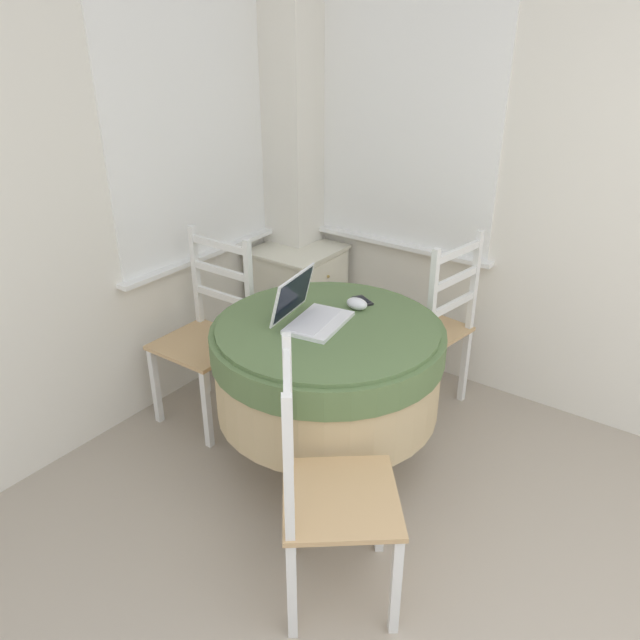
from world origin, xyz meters
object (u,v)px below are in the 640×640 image
Objects in this scene: computer_mouse at (357,304)px; dining_chair_near_back_window at (208,337)px; dining_chair_near_right_window at (429,329)px; corner_cabinet at (298,300)px; dining_chair_camera_near at (327,493)px; round_dining_table at (327,362)px; laptop at (310,313)px; cell_phone at (362,301)px.

computer_mouse is 0.10× the size of dining_chair_near_back_window.
corner_cabinet is at bearing 83.38° from dining_chair_near_right_window.
computer_mouse is at bearing -127.15° from corner_cabinet.
dining_chair_near_right_window is 1.45× the size of corner_cabinet.
dining_chair_near_back_window is (-0.23, 0.77, -0.31)m from computer_mouse.
dining_chair_near_back_window is 1.18m from dining_chair_near_right_window.
corner_cabinet is (1.48, 1.27, -0.13)m from dining_chair_camera_near.
laptop is (-0.03, 0.08, 0.24)m from round_dining_table.
dining_chair_near_back_window is at bearing 91.22° from round_dining_table.
dining_chair_near_right_window is 1.40m from dining_chair_camera_near.
dining_chair_near_back_window is (-0.02, 0.76, -0.09)m from round_dining_table.
dining_chair_near_right_window reaches higher than round_dining_table.
dining_chair_near_back_window is at bearing 112.88° from cell_phone.
dining_chair_camera_near is at bearing -154.15° from cell_phone.
cell_phone is at bearing 25.85° from dining_chair_camera_near.
corner_cabinet is at bearing 5.11° from dining_chair_near_back_window.
laptop is 0.87m from dining_chair_near_right_window.
computer_mouse reaches higher than cell_phone.
laptop is at bearing 41.08° from dining_chair_camera_near.
laptop reaches higher than computer_mouse.
round_dining_table is 0.77m from dining_chair_near_right_window.
dining_chair_camera_near is at bearing -153.12° from computer_mouse.
cell_phone is at bearing 14.61° from computer_mouse.
computer_mouse is 1.15m from corner_cabinet.
round_dining_table is 1.22m from corner_cabinet.
computer_mouse is at bearing 26.88° from dining_chair_camera_near.
dining_chair_near_right_window is (0.53, -0.13, -0.31)m from computer_mouse.
cell_phone reaches higher than round_dining_table.
dining_chair_camera_near reaches higher than cell_phone.
round_dining_table reaches higher than corner_cabinet.
cell_phone is 0.13× the size of dining_chair_camera_near.
dining_chair_near_back_window reaches higher than cell_phone.
cell_phone is (0.33, -0.07, -0.04)m from laptop.
round_dining_table is 1.04× the size of dining_chair_near_right_window.
laptop is 0.35× the size of dining_chair_camera_near.
cell_phone is 0.13× the size of dining_chair_near_right_window.
cell_phone is at bearing -124.06° from corner_cabinet.
laptop is at bearing 108.75° from round_dining_table.
cell_phone is 1.08m from corner_cabinet.
dining_chair_near_right_window and dining_chair_camera_near have the same top height.
round_dining_table is at bearing 35.21° from dining_chair_camera_near.
laptop reaches higher than cell_phone.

